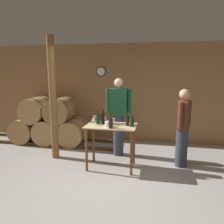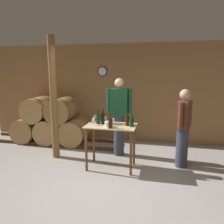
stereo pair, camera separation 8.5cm
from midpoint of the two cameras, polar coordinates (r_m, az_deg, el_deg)
The scene contains 17 objects.
ground_plane at distance 3.86m, azimuth -2.05°, elevation -19.71°, with size 14.00×14.00×0.00m, color #9E9993.
back_wall at distance 6.13m, azimuth 4.42°, elevation 4.95°, with size 8.40×0.08×2.70m.
barrel_rack at distance 6.22m, azimuth -15.41°, elevation -2.72°, with size 3.71×0.78×1.27m.
tasting_table at distance 4.39m, azimuth 0.28°, elevation -5.95°, with size 1.00×0.62×0.89m.
wooden_post at distance 4.98m, azimuth -14.55°, elevation 3.35°, with size 0.16×0.16×2.70m.
wine_bottle_far_left at distance 4.43m, azimuth -3.09°, elevation -1.73°, with size 0.07×0.07×0.28m.
wine_bottle_left at distance 4.41m, azimuth -1.82°, elevation -1.71°, with size 0.07×0.07×0.29m.
wine_bottle_center at distance 4.09m, azimuth 0.18°, elevation -2.89°, with size 0.08×0.08×0.28m.
wine_bottle_right at distance 4.29m, azimuth 4.59°, elevation -2.15°, with size 0.07×0.07×0.29m.
wine_bottle_far_right at distance 4.23m, azimuth 5.76°, elevation -2.51°, with size 0.07×0.07×0.26m.
wine_glass_near_left at distance 4.66m, azimuth -3.99°, elevation -1.29°, with size 0.07×0.07×0.13m.
wine_glass_near_center at distance 4.35m, azimuth -4.29°, elevation -2.18°, with size 0.06×0.06×0.13m.
wine_glass_near_right at distance 4.52m, azimuth -1.30°, elevation -1.66°, with size 0.07×0.07×0.14m.
wine_glass_far_side at distance 4.35m, azimuth 0.82°, elevation -2.13°, with size 0.07×0.07×0.13m.
ice_bucket at distance 4.22m, azimuth -0.38°, elevation -3.16°, with size 0.15×0.15×0.10m.
person_host at distance 5.03m, azimuth 2.34°, elevation -0.82°, with size 0.59×0.24×1.80m.
person_visitor_with_scarf at distance 4.64m, azimuth 18.59°, elevation -3.71°, with size 0.34×0.56×1.60m.
Camera 2 is at (0.88, -3.22, 1.94)m, focal length 35.00 mm.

